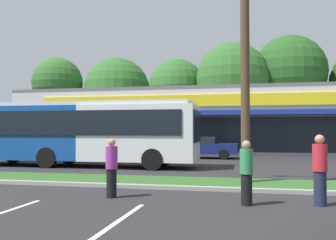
# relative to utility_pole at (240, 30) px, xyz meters

# --- Properties ---
(grass_median) EXTENTS (56.00, 2.20, 0.12)m
(grass_median) POSITION_rel_utility_pole_xyz_m (-4.52, -0.14, -5.18)
(grass_median) COLOR #2D5B23
(grass_median) RESTS_ON ground_plane
(curb_lip) EXTENTS (56.00, 0.24, 0.12)m
(curb_lip) POSITION_rel_utility_pole_xyz_m (-4.52, -1.36, -5.18)
(curb_lip) COLOR #99968C
(curb_lip) RESTS_ON ground_plane
(parking_stripe_2) EXTENTS (0.12, 4.80, 0.01)m
(parking_stripe_2) POSITION_rel_utility_pole_xyz_m (-2.32, -6.27, -5.23)
(parking_stripe_2) COLOR silver
(parking_stripe_2) RESTS_ON ground_plane
(storefront_building) EXTENTS (31.17, 12.73, 5.32)m
(storefront_building) POSITION_rel_utility_pole_xyz_m (-4.28, 21.54, -2.57)
(storefront_building) COLOR beige
(storefront_building) RESTS_ON ground_plane
(tree_far_left) EXTENTS (6.33, 6.33, 10.98)m
(tree_far_left) POSITION_rel_utility_pole_xyz_m (-23.50, 30.39, 2.56)
(tree_far_left) COLOR #473323
(tree_far_left) RESTS_ON ground_plane
(tree_left) EXTENTS (8.20, 8.20, 10.80)m
(tree_left) POSITION_rel_utility_pole_xyz_m (-15.91, 31.36, 1.46)
(tree_left) COLOR #473323
(tree_left) RESTS_ON ground_plane
(tree_mid_left) EXTENTS (6.55, 6.55, 10.14)m
(tree_mid_left) POSITION_rel_utility_pole_xyz_m (-8.06, 30.12, 1.62)
(tree_mid_left) COLOR #473323
(tree_mid_left) RESTS_ON ground_plane
(tree_mid) EXTENTS (7.91, 7.91, 11.27)m
(tree_mid) POSITION_rel_utility_pole_xyz_m (-1.52, 28.15, 2.07)
(tree_mid) COLOR #473323
(tree_mid) RESTS_ON ground_plane
(tree_mid_right) EXTENTS (8.04, 8.04, 12.23)m
(tree_mid_right) POSITION_rel_utility_pole_xyz_m (4.53, 30.19, 2.96)
(tree_mid_right) COLOR #473323
(tree_mid_right) RESTS_ON ground_plane
(utility_pole) EXTENTS (3.03, 2.40, 9.78)m
(utility_pole) POSITION_rel_utility_pole_xyz_m (0.00, 0.00, 0.00)
(utility_pole) COLOR #4C3826
(utility_pole) RESTS_ON ground_plane
(city_bus) EXTENTS (12.55, 2.73, 3.25)m
(city_bus) POSITION_rel_utility_pole_xyz_m (-8.44, 4.94, -3.47)
(city_bus) COLOR #144793
(city_bus) RESTS_ON ground_plane
(car_1) EXTENTS (4.37, 1.91, 1.41)m
(car_1) POSITION_rel_utility_pole_xyz_m (-2.71, 11.67, -4.50)
(car_1) COLOR navy
(car_1) RESTS_ON ground_plane
(car_2) EXTENTS (4.13, 1.97, 1.57)m
(car_2) POSITION_rel_utility_pole_xyz_m (-8.48, 11.44, -4.43)
(car_2) COLOR maroon
(car_2) RESTS_ON ground_plane
(pedestrian_near_bench) EXTENTS (0.33, 0.33, 1.62)m
(pedestrian_near_bench) POSITION_rel_utility_pole_xyz_m (-3.41, -3.10, -4.42)
(pedestrian_near_bench) COLOR black
(pedestrian_near_bench) RESTS_ON ground_plane
(pedestrian_mid) EXTENTS (0.32, 0.32, 1.59)m
(pedestrian_mid) POSITION_rel_utility_pole_xyz_m (0.21, -3.38, -4.44)
(pedestrian_mid) COLOR black
(pedestrian_mid) RESTS_ON ground_plane
(pedestrian_far) EXTENTS (0.35, 0.35, 1.74)m
(pedestrian_far) POSITION_rel_utility_pole_xyz_m (1.96, -3.05, -4.36)
(pedestrian_far) COLOR #1E2338
(pedestrian_far) RESTS_ON ground_plane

